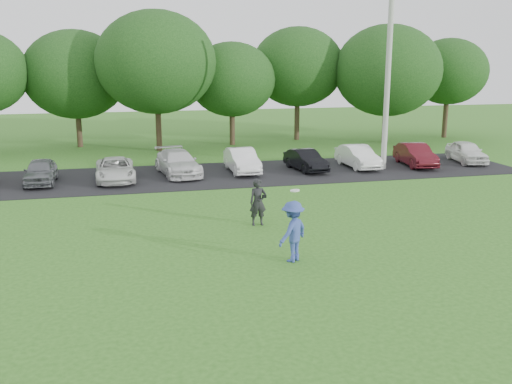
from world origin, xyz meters
TOP-DOWN VIEW (x-y plane):
  - ground at (0.00, 0.00)m, footprint 100.00×100.00m
  - parking_lot at (0.00, 13.00)m, footprint 32.00×6.50m
  - utility_pole at (9.04, 12.47)m, footprint 0.28×0.28m
  - frisbee_player at (0.29, 0.17)m, footprint 1.31×1.23m
  - camera_bystander at (0.18, 3.95)m, footprint 0.60×0.43m
  - parked_cars at (-1.01, 13.05)m, footprint 30.78×4.88m
  - tree_row at (1.51, 22.76)m, footprint 42.39×9.85m

SIDE VIEW (x-z plane):
  - ground at x=0.00m, z-range 0.00..0.00m
  - parking_lot at x=0.00m, z-range 0.00..0.03m
  - parked_cars at x=-1.01m, z-range -0.02..1.24m
  - camera_bystander at x=0.18m, z-range 0.00..1.65m
  - frisbee_player at x=0.29m, z-range -0.18..1.96m
  - utility_pole at x=9.04m, z-range 0.00..9.33m
  - tree_row at x=1.51m, z-range 0.59..9.23m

